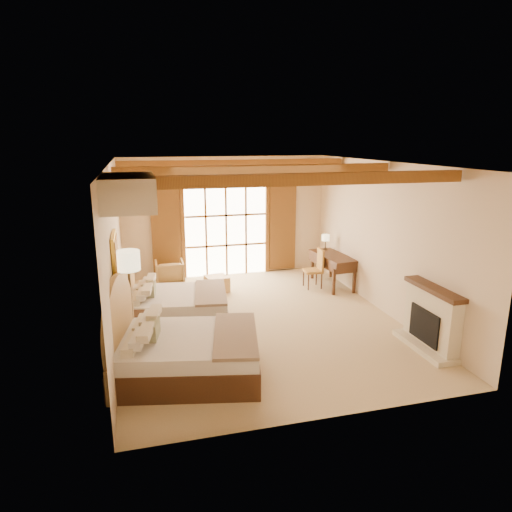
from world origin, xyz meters
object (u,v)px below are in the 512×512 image
object	(u,v)px
nightstand	(134,327)
desk	(332,269)
bed_near	(178,351)
armchair	(170,273)
bed_far	(169,304)

from	to	relation	value
nightstand	desk	distance (m)	5.37
bed_near	nightstand	bearing A→B (deg)	126.09
bed_near	armchair	distance (m)	4.70
armchair	desk	xyz separation A→B (m)	(4.01, -1.04, 0.10)
bed_near	desk	xyz separation A→B (m)	(4.24, 3.65, -0.01)
bed_far	desk	size ratio (longest dim) A/B	1.45
bed_far	nightstand	world-z (taller)	bed_far
armchair	desk	bearing A→B (deg)	165.77
desk	bed_near	bearing A→B (deg)	-144.34
armchair	bed_far	bearing A→B (deg)	85.70
bed_near	nightstand	size ratio (longest dim) A/B	4.26
nightstand	desk	bearing A→B (deg)	19.54
nightstand	armchair	distance (m)	3.33
bed_far	nightstand	size ratio (longest dim) A/B	3.79
bed_near	armchair	world-z (taller)	bed_near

